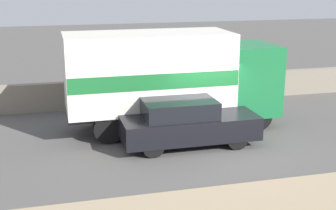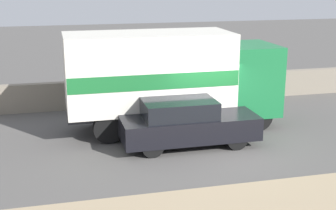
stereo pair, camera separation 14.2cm
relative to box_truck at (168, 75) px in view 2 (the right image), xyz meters
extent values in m
plane|color=#514F4C|center=(1.05, -2.12, -1.99)|extent=(80.00, 80.00, 0.00)
cube|color=gray|center=(1.05, 3.45, -1.40)|extent=(60.00, 0.35, 1.17)
cube|color=#196B38|center=(3.08, 0.00, -0.27)|extent=(1.79, 2.35, 2.53)
cube|color=black|center=(3.95, 0.00, 0.24)|extent=(0.06, 1.99, 1.11)
cube|color=#2D2D33|center=(-0.71, 0.00, -1.25)|extent=(5.78, 1.33, 0.25)
cube|color=silver|center=(-0.71, 0.00, 0.20)|extent=(5.78, 2.43, 2.65)
cube|color=#19662D|center=(-0.71, 0.00, 0.06)|extent=(5.75, 2.45, 0.53)
cylinder|color=black|center=(3.08, 1.00, -1.48)|extent=(1.02, 0.28, 1.02)
cylinder|color=black|center=(3.08, -1.00, -1.48)|extent=(1.02, 0.28, 1.02)
cylinder|color=black|center=(-2.30, 1.00, -1.48)|extent=(1.02, 0.28, 1.02)
cylinder|color=black|center=(-2.30, -1.00, -1.48)|extent=(1.02, 0.28, 1.02)
cylinder|color=black|center=(-1.14, 1.00, -1.48)|extent=(1.02, 0.28, 1.02)
cylinder|color=black|center=(-1.14, -1.00, -1.48)|extent=(1.02, 0.28, 1.02)
cube|color=black|center=(0.24, -1.80, -1.36)|extent=(4.46, 1.87, 0.74)
cube|color=black|center=(-0.12, -1.80, -0.70)|extent=(2.32, 1.72, 0.57)
cylinder|color=black|center=(1.62, -0.98, -1.64)|extent=(0.69, 0.20, 0.69)
cylinder|color=black|center=(1.62, -2.61, -1.64)|extent=(0.69, 0.20, 0.69)
cylinder|color=black|center=(-1.15, -0.98, -1.64)|extent=(0.69, 0.20, 0.69)
cylinder|color=black|center=(-1.15, -2.61, -1.64)|extent=(0.69, 0.20, 0.69)
camera|label=1|loc=(-4.06, -15.76, 3.45)|focal=50.00mm
camera|label=2|loc=(-3.92, -15.80, 3.45)|focal=50.00mm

